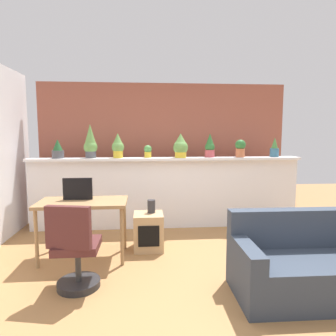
{
  "coord_description": "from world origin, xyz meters",
  "views": [
    {
      "loc": [
        -0.38,
        -3.0,
        1.6
      ],
      "look_at": [
        -0.05,
        1.04,
        1.13
      ],
      "focal_mm": 32.15,
      "sensor_mm": 36.0,
      "label": 1
    }
  ],
  "objects_px": {
    "side_cube_shelf": "(149,231)",
    "couch": "(312,266)",
    "potted_plant_1": "(90,142)",
    "potted_plant_2": "(118,146)",
    "desk": "(83,207)",
    "vase_on_shelf": "(151,206)",
    "potted_plant_5": "(210,146)",
    "tv_monitor": "(78,189)",
    "potted_plant_0": "(58,150)",
    "potted_plant_4": "(181,146)",
    "potted_plant_6": "(240,148)",
    "potted_plant_3": "(148,151)",
    "office_chair": "(75,253)",
    "potted_plant_7": "(274,149)"
  },
  "relations": [
    {
      "from": "office_chair",
      "to": "potted_plant_5",
      "type": "bearing_deg",
      "value": 47.94
    },
    {
      "from": "potted_plant_4",
      "to": "potted_plant_6",
      "type": "relative_size",
      "value": 1.35
    },
    {
      "from": "potted_plant_1",
      "to": "potted_plant_7",
      "type": "relative_size",
      "value": 1.65
    },
    {
      "from": "potted_plant_7",
      "to": "tv_monitor",
      "type": "xyz_separation_m",
      "value": [
        -3.09,
        -1.13,
        -0.45
      ]
    },
    {
      "from": "potted_plant_4",
      "to": "tv_monitor",
      "type": "distance_m",
      "value": 1.87
    },
    {
      "from": "potted_plant_0",
      "to": "couch",
      "type": "xyz_separation_m",
      "value": [
        3.03,
        -2.23,
        -1.05
      ]
    },
    {
      "from": "potted_plant_5",
      "to": "couch",
      "type": "xyz_separation_m",
      "value": [
        0.54,
        -2.27,
        -1.1
      ]
    },
    {
      "from": "potted_plant_4",
      "to": "potted_plant_7",
      "type": "height_order",
      "value": "potted_plant_4"
    },
    {
      "from": "vase_on_shelf",
      "to": "potted_plant_1",
      "type": "bearing_deg",
      "value": 136.4
    },
    {
      "from": "vase_on_shelf",
      "to": "couch",
      "type": "bearing_deg",
      "value": -41.0
    },
    {
      "from": "potted_plant_4",
      "to": "couch",
      "type": "distance_m",
      "value": 2.68
    },
    {
      "from": "potted_plant_1",
      "to": "desk",
      "type": "height_order",
      "value": "potted_plant_1"
    },
    {
      "from": "desk",
      "to": "potted_plant_3",
      "type": "bearing_deg",
      "value": 55.11
    },
    {
      "from": "desk",
      "to": "side_cube_shelf",
      "type": "distance_m",
      "value": 0.96
    },
    {
      "from": "potted_plant_1",
      "to": "side_cube_shelf",
      "type": "height_order",
      "value": "potted_plant_1"
    },
    {
      "from": "tv_monitor",
      "to": "potted_plant_2",
      "type": "bearing_deg",
      "value": 68.65
    },
    {
      "from": "potted_plant_5",
      "to": "office_chair",
      "type": "relative_size",
      "value": 0.44
    },
    {
      "from": "potted_plant_2",
      "to": "office_chair",
      "type": "xyz_separation_m",
      "value": [
        -0.28,
        -1.98,
        -1.01
      ]
    },
    {
      "from": "office_chair",
      "to": "side_cube_shelf",
      "type": "xyz_separation_m",
      "value": [
        0.76,
        1.04,
        -0.14
      ]
    },
    {
      "from": "desk",
      "to": "potted_plant_7",
      "type": "bearing_deg",
      "value": 21.82
    },
    {
      "from": "office_chair",
      "to": "desk",
      "type": "bearing_deg",
      "value": 95.08
    },
    {
      "from": "potted_plant_3",
      "to": "potted_plant_5",
      "type": "height_order",
      "value": "potted_plant_5"
    },
    {
      "from": "desk",
      "to": "couch",
      "type": "xyz_separation_m",
      "value": [
        2.43,
        -1.06,
        -0.38
      ]
    },
    {
      "from": "potted_plant_5",
      "to": "desk",
      "type": "xyz_separation_m",
      "value": [
        -1.89,
        -1.21,
        -0.71
      ]
    },
    {
      "from": "potted_plant_2",
      "to": "side_cube_shelf",
      "type": "height_order",
      "value": "potted_plant_2"
    },
    {
      "from": "potted_plant_2",
      "to": "office_chair",
      "type": "relative_size",
      "value": 0.44
    },
    {
      "from": "potted_plant_2",
      "to": "potted_plant_1",
      "type": "bearing_deg",
      "value": 175.62
    },
    {
      "from": "potted_plant_5",
      "to": "potted_plant_3",
      "type": "bearing_deg",
      "value": -179.9
    },
    {
      "from": "potted_plant_0",
      "to": "potted_plant_3",
      "type": "xyz_separation_m",
      "value": [
        1.44,
        0.04,
        -0.03
      ]
    },
    {
      "from": "potted_plant_4",
      "to": "vase_on_shelf",
      "type": "relative_size",
      "value": 2.22
    },
    {
      "from": "side_cube_shelf",
      "to": "vase_on_shelf",
      "type": "xyz_separation_m",
      "value": [
        0.04,
        0.06,
        0.34
      ]
    },
    {
      "from": "potted_plant_5",
      "to": "side_cube_shelf",
      "type": "distance_m",
      "value": 1.83
    },
    {
      "from": "office_chair",
      "to": "potted_plant_6",
      "type": "bearing_deg",
      "value": 40.16
    },
    {
      "from": "vase_on_shelf",
      "to": "side_cube_shelf",
      "type": "bearing_deg",
      "value": -127.34
    },
    {
      "from": "potted_plant_6",
      "to": "desk",
      "type": "bearing_deg",
      "value": -154.15
    },
    {
      "from": "potted_plant_0",
      "to": "desk",
      "type": "height_order",
      "value": "potted_plant_0"
    },
    {
      "from": "potted_plant_2",
      "to": "potted_plant_3",
      "type": "xyz_separation_m",
      "value": [
        0.49,
        0.03,
        -0.09
      ]
    },
    {
      "from": "potted_plant_5",
      "to": "couch",
      "type": "distance_m",
      "value": 2.58
    },
    {
      "from": "side_cube_shelf",
      "to": "couch",
      "type": "xyz_separation_m",
      "value": [
        1.6,
        -1.3,
        0.03
      ]
    },
    {
      "from": "potted_plant_3",
      "to": "side_cube_shelf",
      "type": "height_order",
      "value": "potted_plant_3"
    },
    {
      "from": "potted_plant_0",
      "to": "desk",
      "type": "relative_size",
      "value": 0.28
    },
    {
      "from": "vase_on_shelf",
      "to": "potted_plant_6",
      "type": "bearing_deg",
      "value": 29.63
    },
    {
      "from": "office_chair",
      "to": "potted_plant_7",
      "type": "bearing_deg",
      "value": 34.32
    },
    {
      "from": "potted_plant_1",
      "to": "potted_plant_5",
      "type": "distance_m",
      "value": 1.98
    },
    {
      "from": "potted_plant_1",
      "to": "potted_plant_2",
      "type": "height_order",
      "value": "potted_plant_1"
    },
    {
      "from": "potted_plant_3",
      "to": "potted_plant_4",
      "type": "height_order",
      "value": "potted_plant_4"
    },
    {
      "from": "potted_plant_6",
      "to": "desk",
      "type": "relative_size",
      "value": 0.27
    },
    {
      "from": "couch",
      "to": "potted_plant_2",
      "type": "bearing_deg",
      "value": 132.86
    },
    {
      "from": "potted_plant_6",
      "to": "side_cube_shelf",
      "type": "relative_size",
      "value": 0.59
    },
    {
      "from": "desk",
      "to": "vase_on_shelf",
      "type": "relative_size",
      "value": 6.11
    }
  ]
}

